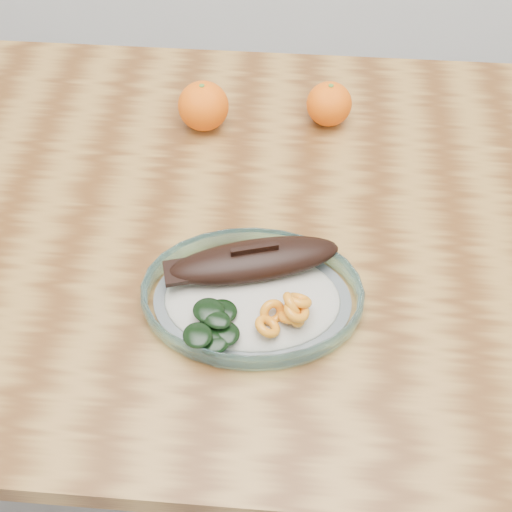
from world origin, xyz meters
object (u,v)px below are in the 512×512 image
Objects in this scene: dining_table at (234,259)px; orange_right at (329,104)px; plated_meal at (252,293)px; orange_left at (203,106)px.

orange_right is at bearing 58.36° from dining_table.
plated_meal is 7.25× the size of orange_right.
orange_right is at bearing 7.48° from orange_left.
orange_left is at bearing 104.88° from plated_meal.
orange_left reaches higher than dining_table.
orange_left reaches higher than orange_right.
orange_right is at bearing 73.41° from plated_meal.
plated_meal is 6.52× the size of orange_left.
plated_meal is at bearing -72.81° from orange_left.
orange_left is at bearing -172.52° from orange_right.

